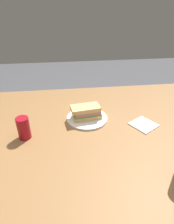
{
  "coord_description": "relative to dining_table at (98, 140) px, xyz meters",
  "views": [
    {
      "loc": [
        0.17,
        0.86,
        1.41
      ],
      "look_at": [
        0.06,
        -0.11,
        0.82
      ],
      "focal_mm": 30.28,
      "sensor_mm": 36.0,
      "label": 1
    }
  ],
  "objects": [
    {
      "name": "ground_plane",
      "position": [
        0.0,
        0.0,
        -0.69
      ],
      "size": [
        8.0,
        8.0,
        0.0
      ],
      "primitive_type": "plane",
      "color": "#4C4C51"
    },
    {
      "name": "sandwich",
      "position": [
        0.06,
        -0.1,
        0.14
      ],
      "size": [
        0.19,
        0.12,
        0.08
      ],
      "color": "#DBB26B",
      "rests_on": "paper_plate"
    },
    {
      "name": "paper_napkin",
      "position": [
        -0.27,
        0.0,
        0.09
      ],
      "size": [
        0.18,
        0.18,
        0.01
      ],
      "primitive_type": "cube",
      "rotation": [
        0.0,
        0.0,
        3.68
      ],
      "color": "white",
      "rests_on": "dining_table"
    },
    {
      "name": "dining_table",
      "position": [
        0.0,
        0.0,
        0.0
      ],
      "size": [
        1.62,
        1.14,
        0.77
      ],
      "color": "olive",
      "rests_on": "ground_plane"
    },
    {
      "name": "paper_plate",
      "position": [
        0.06,
        -0.11,
        0.09
      ],
      "size": [
        0.25,
        0.25,
        0.01
      ],
      "primitive_type": "cylinder",
      "color": "white",
      "rests_on": "dining_table"
    },
    {
      "name": "soda_can_red",
      "position": [
        0.41,
        0.03,
        0.14
      ],
      "size": [
        0.07,
        0.07,
        0.12
      ],
      "primitive_type": "cylinder",
      "color": "maroon",
      "rests_on": "dining_table"
    }
  ]
}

